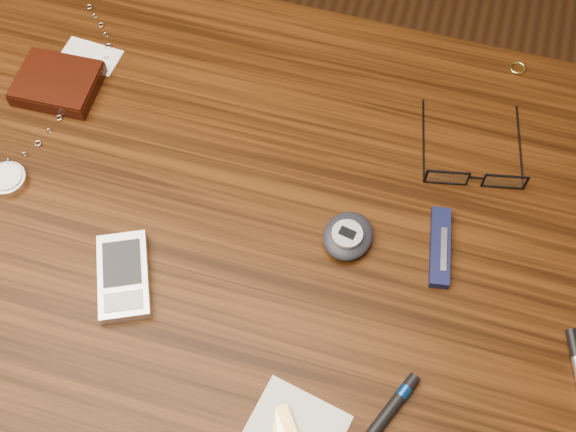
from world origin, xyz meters
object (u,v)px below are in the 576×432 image
object	(u,v)px
wallet_and_card	(58,83)
pocket_knife	(440,247)
pocket_watch	(13,171)
pedometer	(348,236)
pda_phone	(123,276)
eyeglasses	(475,175)
desk	(240,252)

from	to	relation	value
wallet_and_card	pocket_knife	size ratio (longest dim) A/B	1.30
pocket_watch	pedometer	bearing A→B (deg)	3.31
wallet_and_card	pda_phone	bearing A→B (deg)	-51.20
wallet_and_card	pocket_watch	distance (m)	0.14
eyeglasses	pocket_knife	world-z (taller)	eyeglasses
pocket_knife	pocket_watch	bearing A→B (deg)	-175.36
wallet_and_card	eyeglasses	xyz separation A→B (m)	(0.55, 0.01, 0.00)
desk	pda_phone	xyz separation A→B (m)	(-0.09, -0.11, 0.11)
pocket_watch	pocket_knife	distance (m)	0.53
wallet_and_card	pedometer	bearing A→B (deg)	-15.27
eyeglasses	pocket_knife	bearing A→B (deg)	-102.31
pda_phone	desk	bearing A→B (deg)	50.39
desk	pocket_watch	xyz separation A→B (m)	(-0.28, -0.02, 0.11)
desk	pocket_knife	xyz separation A→B (m)	(0.24, 0.02, 0.11)
eyeglasses	pedometer	xyz separation A→B (m)	(-0.13, -0.12, -0.00)
pocket_watch	pedometer	xyz separation A→B (m)	(0.42, 0.02, 0.01)
desk	pedometer	world-z (taller)	pedometer
pda_phone	pedometer	distance (m)	0.26
wallet_and_card	pocket_knife	distance (m)	0.53
desk	pocket_knife	size ratio (longest dim) A/B	9.78
eyeglasses	pedometer	bearing A→B (deg)	-136.17
desk	wallet_and_card	size ratio (longest dim) A/B	7.53
pedometer	pocket_knife	distance (m)	0.11
pocket_watch	pda_phone	distance (m)	0.21
desk	pocket_knife	distance (m)	0.27
eyeglasses	pocket_watch	size ratio (longest dim) A/B	0.42
pocket_watch	pda_phone	bearing A→B (deg)	-26.83
wallet_and_card	pocket_watch	world-z (taller)	wallet_and_card
desk	eyeglasses	xyz separation A→B (m)	(0.27, 0.13, 0.11)
eyeglasses	pda_phone	world-z (taller)	eyeglasses
pocket_watch	pedometer	size ratio (longest dim) A/B	4.71
eyeglasses	pocket_watch	distance (m)	0.57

